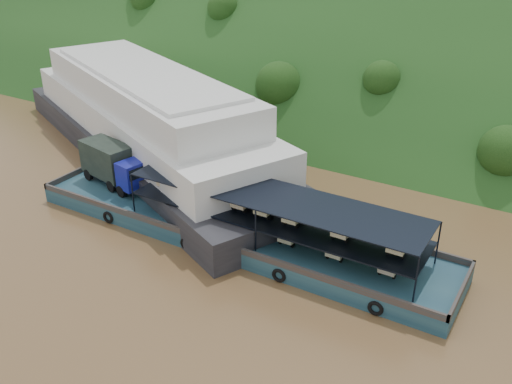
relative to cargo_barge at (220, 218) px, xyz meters
The scene contains 4 objects.
ground 4.37m from the cargo_barge, 12.37° to the right, with size 160.00×160.00×0.00m, color brown.
hillside 35.36m from the cargo_barge, 83.34° to the left, with size 140.00×28.00×28.00m, color #183A15.
cargo_barge is the anchor object (origin of this frame).
passenger_ferry 17.62m from the cargo_barge, 148.74° to the left, with size 45.91×29.33×9.18m.
Camera 1 is at (18.70, -31.44, 23.32)m, focal length 40.00 mm.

